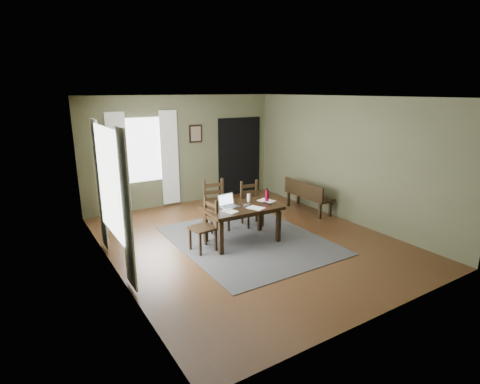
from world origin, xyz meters
TOP-DOWN VIEW (x-y plane):
  - ground at (0.00, 0.00)m, footprint 5.00×6.00m
  - room_shell at (0.00, 0.00)m, footprint 5.02×6.02m
  - rug at (0.00, 0.00)m, footprint 2.60×3.20m
  - dining_table at (-0.15, -0.01)m, footprint 1.44×0.91m
  - chair_end at (-0.91, 0.03)m, footprint 0.46×0.46m
  - chair_back_left at (-0.23, 0.86)m, footprint 0.52×0.52m
  - chair_back_right at (0.53, 0.69)m, footprint 0.48×0.48m
  - bench at (2.15, 0.75)m, footprint 0.42×1.31m
  - laptop at (-0.38, 0.11)m, footprint 0.37×0.30m
  - computer_mouse at (-0.08, -0.03)m, footprint 0.08×0.10m
  - tv_remote at (0.34, -0.12)m, footprint 0.08×0.19m
  - drinking_glass at (0.14, 0.20)m, footprint 0.07×0.07m
  - water_bottle at (0.44, 0.02)m, footprint 0.08×0.08m
  - paper_a at (-0.49, -0.14)m, footprint 0.27×0.32m
  - paper_d at (0.45, 0.05)m, footprint 0.32×0.37m
  - paper_e at (0.01, -0.23)m, footprint 0.32×0.36m
  - window_left at (-2.47, 0.20)m, footprint 0.01×1.30m
  - window_back at (-1.00, 2.97)m, footprint 1.00×0.01m
  - curtain_left_near at (-2.44, -0.62)m, footprint 0.03×0.48m
  - curtain_left_far at (-2.44, 1.02)m, footprint 0.03×0.48m
  - curtain_back_left at (-1.62, 2.94)m, footprint 0.44×0.03m
  - curtain_back_right at (-0.38, 2.94)m, footprint 0.44×0.03m
  - framed_picture at (0.35, 2.97)m, footprint 0.34×0.03m
  - doorway_back at (1.65, 2.97)m, footprint 1.30×0.03m

SIDE VIEW (x-z plane):
  - ground at x=0.00m, z-range -0.01..0.00m
  - rug at x=0.00m, z-range 0.00..0.01m
  - bench at x=2.15m, z-range 0.07..0.81m
  - chair_back_right at x=0.53m, z-range -0.01..0.93m
  - chair_end at x=-0.91m, z-range -0.01..0.94m
  - chair_back_left at x=-0.23m, z-range -0.01..1.02m
  - dining_table at x=-0.15m, z-range 0.28..0.98m
  - paper_a at x=-0.49m, z-range 0.71..0.72m
  - paper_e at x=0.01m, z-range 0.71..0.72m
  - paper_d at x=0.45m, z-range 0.71..0.72m
  - tv_remote at x=0.34m, z-range 0.71..0.73m
  - computer_mouse at x=-0.08m, z-range 0.71..0.75m
  - laptop at x=-0.38m, z-range 0.66..0.90m
  - drinking_glass at x=0.14m, z-range 0.71..0.86m
  - water_bottle at x=0.44m, z-range 0.70..0.97m
  - doorway_back at x=1.65m, z-range 0.00..2.10m
  - curtain_left_near at x=-2.44m, z-range 0.05..2.35m
  - curtain_left_far at x=-2.44m, z-range 0.05..2.35m
  - curtain_back_left at x=-1.62m, z-range 0.05..2.35m
  - curtain_back_right at x=-0.38m, z-range 0.05..2.35m
  - window_left at x=-2.47m, z-range 0.60..2.30m
  - window_back at x=-1.00m, z-range 0.70..2.20m
  - framed_picture at x=0.35m, z-range 1.53..1.97m
  - room_shell at x=0.00m, z-range 0.45..3.16m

